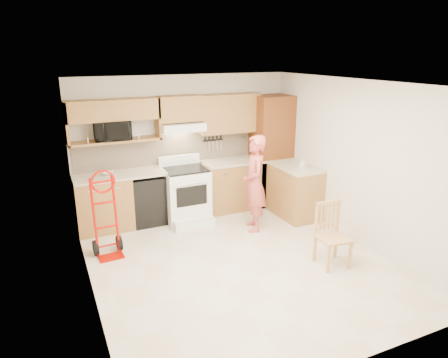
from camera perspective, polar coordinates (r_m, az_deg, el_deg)
floor at (r=5.99m, az=2.02°, el=-11.51°), size 4.00×4.50×0.02m
ceiling at (r=5.26m, az=2.32°, el=13.30°), size 4.00×4.50×0.02m
wall_back at (r=7.51m, az=-5.58°, el=4.76°), size 4.00×0.02×2.50m
wall_front at (r=3.75m, az=17.94°, el=-9.34°), size 4.00×0.02×2.50m
wall_left at (r=4.97m, az=-19.07°, el=-2.79°), size 0.02×4.50×2.50m
wall_right at (r=6.61m, az=17.97°, el=2.22°), size 0.02×4.50×2.50m
backsplash at (r=7.50m, az=-5.51°, el=4.35°), size 3.92×0.03×0.55m
lower_cab_left at (r=7.11m, az=-16.45°, el=-3.36°), size 0.90×0.60×0.90m
dishwasher at (r=7.24m, az=-10.58°, el=-2.75°), size 0.60×0.60×0.85m
lower_cab_right at (r=7.75m, az=1.15°, el=-0.90°), size 1.14×0.60×0.90m
countertop_left at (r=7.01m, az=-14.36°, el=0.56°), size 1.50×0.63×0.04m
countertop_right at (r=7.62m, az=1.18°, el=2.46°), size 1.14×0.63×0.04m
cab_return_right at (r=7.51m, az=9.81°, el=-1.77°), size 0.60×1.00×0.90m
countertop_return at (r=7.37m, az=10.00°, el=1.68°), size 0.63×1.00×0.04m
pantry_tall at (r=7.96m, az=6.52°, el=3.98°), size 0.70×0.60×2.10m
upper_cab_left at (r=6.92m, az=-15.23°, el=9.29°), size 1.50×0.33×0.34m
upper_shelf_mw at (r=7.00m, az=-14.90°, el=5.16°), size 1.50×0.33×0.04m
upper_cab_center at (r=7.19m, az=-6.19°, el=9.76°), size 0.76×0.33×0.44m
upper_cab_right at (r=7.56m, az=0.77°, el=9.16°), size 1.14×0.33×0.70m
range_hood at (r=7.18m, az=-5.95°, el=7.25°), size 0.76×0.46×0.14m
knife_strip at (r=7.66m, az=-1.54°, el=5.00°), size 0.40×0.05×0.29m
microwave at (r=6.96m, az=-15.34°, el=6.58°), size 0.60×0.42×0.32m
range at (r=7.16m, az=-5.24°, el=-1.64°), size 0.75×0.99×1.11m
person at (r=6.73m, az=4.27°, el=-0.64°), size 0.54×0.67×1.61m
hand_truck at (r=6.13m, az=-16.09°, el=-5.28°), size 0.49×0.46×1.18m
dining_chair at (r=5.90m, az=15.03°, el=-7.67°), size 0.44×0.47×0.89m
soap_bottle at (r=7.18m, az=10.94°, el=2.13°), size 0.09×0.09×0.18m
bowl at (r=6.97m, az=-15.75°, el=0.74°), size 0.25×0.25×0.05m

